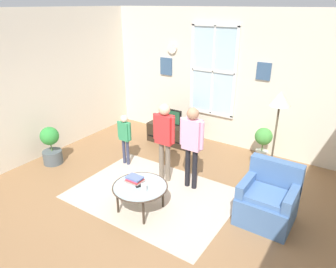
{
  "coord_description": "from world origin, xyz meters",
  "views": [
    {
      "loc": [
        2.51,
        -3.24,
        2.98
      ],
      "look_at": [
        -0.11,
        0.71,
        0.96
      ],
      "focal_mm": 33.1,
      "sensor_mm": 36.0,
      "label": 1
    }
  ],
  "objects_px": {
    "coffee_table": "(140,187)",
    "person_red_shirt": "(164,134)",
    "armchair": "(268,200)",
    "remote_near_books": "(140,186)",
    "tv_stand": "(171,134)",
    "floor_lamp": "(279,110)",
    "book_stack": "(135,179)",
    "television": "(171,117)",
    "person_pink_shirt": "(192,139)",
    "potted_plant_corner": "(51,146)",
    "person_green_shirt": "(125,134)",
    "cup": "(144,187)",
    "potted_plant_by_window": "(263,141)"
  },
  "relations": [
    {
      "from": "book_stack",
      "to": "person_pink_shirt",
      "type": "bearing_deg",
      "value": 63.94
    },
    {
      "from": "tv_stand",
      "to": "book_stack",
      "type": "relative_size",
      "value": 4.02
    },
    {
      "from": "armchair",
      "to": "floor_lamp",
      "type": "bearing_deg",
      "value": 106.03
    },
    {
      "from": "person_pink_shirt",
      "to": "television",
      "type": "bearing_deg",
      "value": 133.6
    },
    {
      "from": "person_green_shirt",
      "to": "potted_plant_corner",
      "type": "xyz_separation_m",
      "value": [
        -1.24,
        -0.79,
        -0.26
      ]
    },
    {
      "from": "armchair",
      "to": "potted_plant_corner",
      "type": "relative_size",
      "value": 1.13
    },
    {
      "from": "television",
      "to": "floor_lamp",
      "type": "xyz_separation_m",
      "value": [
        2.5,
        -0.9,
        0.87
      ]
    },
    {
      "from": "television",
      "to": "person_green_shirt",
      "type": "height_order",
      "value": "person_green_shirt"
    },
    {
      "from": "armchair",
      "to": "remote_near_books",
      "type": "relative_size",
      "value": 6.21
    },
    {
      "from": "person_pink_shirt",
      "to": "floor_lamp",
      "type": "bearing_deg",
      "value": 21.5
    },
    {
      "from": "television",
      "to": "coffee_table",
      "type": "distance_m",
      "value": 2.58
    },
    {
      "from": "person_red_shirt",
      "to": "armchair",
      "type": "bearing_deg",
      "value": -2.86
    },
    {
      "from": "cup",
      "to": "person_red_shirt",
      "type": "distance_m",
      "value": 1.14
    },
    {
      "from": "person_red_shirt",
      "to": "remote_near_books",
      "type": "bearing_deg",
      "value": -78.04
    },
    {
      "from": "potted_plant_by_window",
      "to": "coffee_table",
      "type": "bearing_deg",
      "value": -111.1
    },
    {
      "from": "tv_stand",
      "to": "coffee_table",
      "type": "distance_m",
      "value": 2.58
    },
    {
      "from": "cup",
      "to": "person_red_shirt",
      "type": "bearing_deg",
      "value": 107.51
    },
    {
      "from": "book_stack",
      "to": "potted_plant_corner",
      "type": "distance_m",
      "value": 2.28
    },
    {
      "from": "armchair",
      "to": "book_stack",
      "type": "xyz_separation_m",
      "value": [
        -1.83,
        -0.8,
        0.14
      ]
    },
    {
      "from": "coffee_table",
      "to": "cup",
      "type": "bearing_deg",
      "value": -26.57
    },
    {
      "from": "television",
      "to": "potted_plant_corner",
      "type": "xyz_separation_m",
      "value": [
        -1.43,
        -2.14,
        -0.25
      ]
    },
    {
      "from": "coffee_table",
      "to": "person_red_shirt",
      "type": "relative_size",
      "value": 0.59
    },
    {
      "from": "person_pink_shirt",
      "to": "potted_plant_corner",
      "type": "height_order",
      "value": "person_pink_shirt"
    },
    {
      "from": "armchair",
      "to": "person_red_shirt",
      "type": "bearing_deg",
      "value": 177.14
    },
    {
      "from": "coffee_table",
      "to": "person_pink_shirt",
      "type": "height_order",
      "value": "person_pink_shirt"
    },
    {
      "from": "book_stack",
      "to": "person_red_shirt",
      "type": "distance_m",
      "value": 1.0
    },
    {
      "from": "person_pink_shirt",
      "to": "person_green_shirt",
      "type": "bearing_deg",
      "value": 179.11
    },
    {
      "from": "television",
      "to": "floor_lamp",
      "type": "relative_size",
      "value": 0.29
    },
    {
      "from": "television",
      "to": "floor_lamp",
      "type": "bearing_deg",
      "value": -19.85
    },
    {
      "from": "tv_stand",
      "to": "person_red_shirt",
      "type": "bearing_deg",
      "value": -60.9
    },
    {
      "from": "remote_near_books",
      "to": "person_green_shirt",
      "type": "bearing_deg",
      "value": 139.08
    },
    {
      "from": "tv_stand",
      "to": "floor_lamp",
      "type": "height_order",
      "value": "floor_lamp"
    },
    {
      "from": "television",
      "to": "person_red_shirt",
      "type": "xyz_separation_m",
      "value": [
        0.79,
        -1.42,
        0.27
      ]
    },
    {
      "from": "television",
      "to": "tv_stand",
      "type": "bearing_deg",
      "value": 90.0
    },
    {
      "from": "cup",
      "to": "person_green_shirt",
      "type": "xyz_separation_m",
      "value": [
        -1.29,
        1.08,
        0.16
      ]
    },
    {
      "from": "armchair",
      "to": "remote_near_books",
      "type": "xyz_separation_m",
      "value": [
        -1.68,
        -0.85,
        0.11
      ]
    },
    {
      "from": "potted_plant_corner",
      "to": "person_pink_shirt",
      "type": "bearing_deg",
      "value": 15.65
    },
    {
      "from": "book_stack",
      "to": "floor_lamp",
      "type": "xyz_separation_m",
      "value": [
        1.66,
        1.42,
        1.04
      ]
    },
    {
      "from": "tv_stand",
      "to": "television",
      "type": "distance_m",
      "value": 0.41
    },
    {
      "from": "cup",
      "to": "armchair",
      "type": "bearing_deg",
      "value": 30.29
    },
    {
      "from": "person_green_shirt",
      "to": "floor_lamp",
      "type": "bearing_deg",
      "value": 9.45
    },
    {
      "from": "television",
      "to": "person_pink_shirt",
      "type": "xyz_separation_m",
      "value": [
        1.31,
        -1.37,
        0.28
      ]
    },
    {
      "from": "person_green_shirt",
      "to": "potted_plant_corner",
      "type": "relative_size",
      "value": 1.34
    },
    {
      "from": "remote_near_books",
      "to": "person_green_shirt",
      "type": "xyz_separation_m",
      "value": [
        -1.18,
        1.02,
        0.21
      ]
    },
    {
      "from": "tv_stand",
      "to": "remote_near_books",
      "type": "distance_m",
      "value": 2.58
    },
    {
      "from": "tv_stand",
      "to": "person_red_shirt",
      "type": "relative_size",
      "value": 0.73
    },
    {
      "from": "armchair",
      "to": "potted_plant_corner",
      "type": "distance_m",
      "value": 4.15
    },
    {
      "from": "television",
      "to": "armchair",
      "type": "height_order",
      "value": "armchair"
    },
    {
      "from": "coffee_table",
      "to": "remote_near_books",
      "type": "height_order",
      "value": "remote_near_books"
    },
    {
      "from": "person_red_shirt",
      "to": "potted_plant_corner",
      "type": "bearing_deg",
      "value": -162.11
    }
  ]
}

